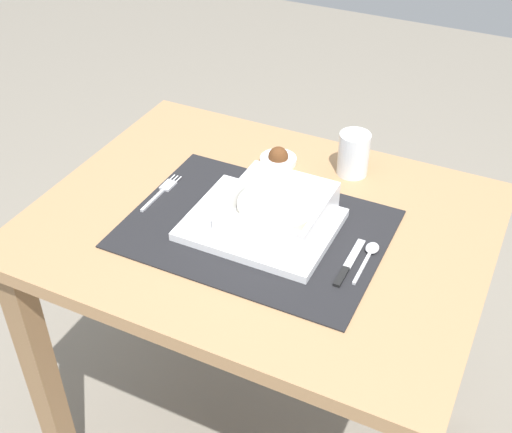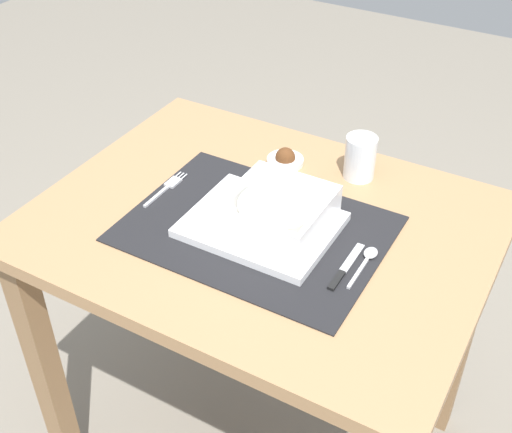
% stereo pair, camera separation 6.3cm
% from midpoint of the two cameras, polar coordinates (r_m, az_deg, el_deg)
% --- Properties ---
extents(dining_table, '(0.86, 0.67, 0.72)m').
position_cam_midpoint_polar(dining_table, '(1.35, 1.83, -4.21)').
color(dining_table, '#A37A51').
rests_on(dining_table, ground).
extents(placemat, '(0.48, 0.35, 0.00)m').
position_cam_midpoint_polar(placemat, '(1.25, 1.45, -1.07)').
color(placemat, black).
rests_on(placemat, dining_table).
extents(serving_plate, '(0.27, 0.21, 0.02)m').
position_cam_midpoint_polar(serving_plate, '(1.24, 1.90, -0.73)').
color(serving_plate, white).
rests_on(serving_plate, placemat).
extents(porridge_bowl, '(0.18, 0.18, 0.05)m').
position_cam_midpoint_polar(porridge_bowl, '(1.23, 3.35, 0.45)').
color(porridge_bowl, white).
rests_on(porridge_bowl, serving_plate).
extents(fork, '(0.02, 0.14, 0.00)m').
position_cam_midpoint_polar(fork, '(1.36, -6.22, 2.55)').
color(fork, silver).
rests_on(fork, placemat).
extents(spoon, '(0.02, 0.12, 0.01)m').
position_cam_midpoint_polar(spoon, '(1.20, 11.08, -3.47)').
color(spoon, silver).
rests_on(spoon, placemat).
extents(butter_knife, '(0.01, 0.13, 0.01)m').
position_cam_midpoint_polar(butter_knife, '(1.17, 9.12, -4.50)').
color(butter_knife, black).
rests_on(butter_knife, placemat).
extents(drinking_glass, '(0.06, 0.06, 0.09)m').
position_cam_midpoint_polar(drinking_glass, '(1.39, 10.19, 4.82)').
color(drinking_glass, white).
rests_on(drinking_glass, dining_table).
extents(condiment_saucer, '(0.08, 0.08, 0.04)m').
position_cam_midpoint_polar(condiment_saucer, '(1.43, 3.79, 4.91)').
color(condiment_saucer, white).
rests_on(condiment_saucer, dining_table).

